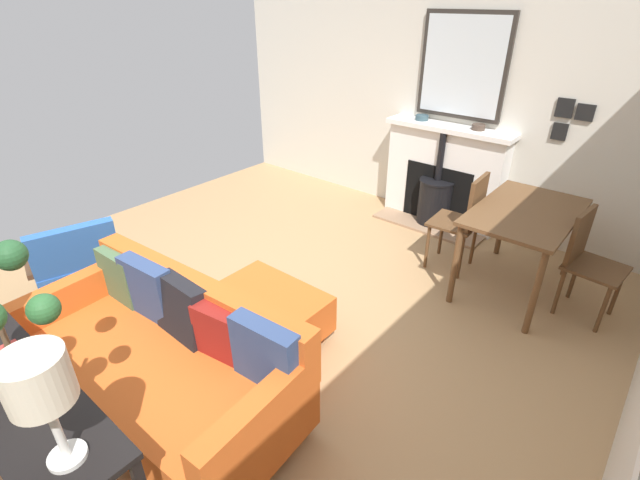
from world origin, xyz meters
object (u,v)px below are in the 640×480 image
object	(u,v)px
armchair_accent	(76,257)
dining_chair_near_fireplace	(465,216)
console_table	(16,397)
mantel_bowl_far	(478,127)
dining_chair_by_back_wall	(587,256)
sofa	(165,357)
table_lamp_far_end	(38,384)
ottoman	(270,310)
dining_table	(524,221)
fireplace	(442,181)
mantel_bowl_near	(422,117)

from	to	relation	value
armchair_accent	dining_chair_near_fireplace	xyz separation A→B (m)	(-2.49, 2.11, 0.09)
armchair_accent	console_table	distance (m)	1.68
mantel_bowl_far	dining_chair_by_back_wall	world-z (taller)	mantel_bowl_far
sofa	table_lamp_far_end	xyz separation A→B (m)	(0.74, 0.59, 0.76)
ottoman	console_table	xyz separation A→B (m)	(1.57, -0.03, 0.41)
mantel_bowl_far	console_table	xyz separation A→B (m)	(4.23, -0.36, -0.47)
table_lamp_far_end	dining_table	world-z (taller)	table_lamp_far_end
table_lamp_far_end	dining_chair_near_fireplace	distance (m)	3.42
fireplace	armchair_accent	distance (m)	3.63
fireplace	mantel_bowl_far	xyz separation A→B (m)	(-0.04, 0.29, 0.63)
console_table	dining_table	size ratio (longest dim) A/B	1.35
mantel_bowl_near	console_table	distance (m)	4.26
sofa	dining_chair_near_fireplace	distance (m)	2.73
armchair_accent	table_lamp_far_end	xyz separation A→B (m)	(0.88, 2.01, 0.67)
ottoman	dining_chair_by_back_wall	distance (m)	2.46
mantel_bowl_near	dining_chair_near_fireplace	bearing A→B (deg)	48.22
armchair_accent	dining_chair_near_fireplace	bearing A→B (deg)	139.72
dining_chair_near_fireplace	dining_chair_by_back_wall	distance (m)	0.99
ottoman	console_table	distance (m)	1.63
mantel_bowl_near	sofa	distance (m)	3.58
table_lamp_far_end	dining_chair_near_fireplace	xyz separation A→B (m)	(-3.37, 0.10, -0.58)
table_lamp_far_end	dining_table	xyz separation A→B (m)	(-3.36, 0.60, -0.47)
armchair_accent	dining_chair_by_back_wall	bearing A→B (deg)	128.79
dining_table	dining_chair_by_back_wall	xyz separation A→B (m)	(-0.01, 0.50, -0.15)
ottoman	console_table	world-z (taller)	console_table
console_table	ottoman	bearing A→B (deg)	179.07
console_table	dining_table	bearing A→B (deg)	160.62
mantel_bowl_far	console_table	world-z (taller)	mantel_bowl_far
armchair_accent	dining_chair_near_fireplace	world-z (taller)	dining_chair_near_fireplace
dining_table	console_table	bearing A→B (deg)	-19.38
armchair_accent	table_lamp_far_end	size ratio (longest dim) A/B	1.59
console_table	dining_chair_near_fireplace	distance (m)	3.44
mantel_bowl_near	dining_table	xyz separation A→B (m)	(0.86, 1.46, -0.46)
table_lamp_far_end	dining_table	distance (m)	3.45
console_table	dining_chair_near_fireplace	bearing A→B (deg)	168.45
fireplace	console_table	world-z (taller)	fireplace
fireplace	mantel_bowl_far	world-z (taller)	mantel_bowl_far
armchair_accent	dining_table	distance (m)	3.61
mantel_bowl_far	dining_chair_near_fireplace	world-z (taller)	mantel_bowl_far
sofa	table_lamp_far_end	world-z (taller)	table_lamp_far_end
sofa	ottoman	bearing A→B (deg)	177.82
dining_chair_by_back_wall	fireplace	bearing A→B (deg)	-116.79
mantel_bowl_far	table_lamp_far_end	xyz separation A→B (m)	(4.23, 0.23, 0.00)
ottoman	armchair_accent	size ratio (longest dim) A/B	1.02
dining_table	dining_chair_by_back_wall	distance (m)	0.52
ottoman	mantel_bowl_near	bearing A→B (deg)	-173.55
sofa	table_lamp_far_end	bearing A→B (deg)	38.73
armchair_accent	console_table	xyz separation A→B (m)	(0.88, 1.42, 0.19)
mantel_bowl_near	table_lamp_far_end	distance (m)	4.31
mantel_bowl_far	dining_table	distance (m)	1.28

